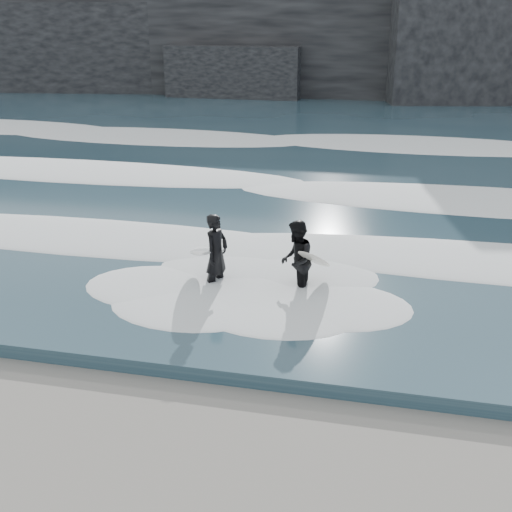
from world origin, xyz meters
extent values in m
plane|color=#8C6D5B|center=(0.00, 0.00, 0.00)|extent=(120.00, 120.00, 0.00)
cube|color=#2A4553|center=(0.00, 29.00, 0.15)|extent=(90.00, 52.00, 0.30)
cube|color=black|center=(0.00, 46.00, 5.00)|extent=(70.00, 9.00, 10.00)
ellipsoid|color=white|center=(0.00, 9.00, 0.40)|extent=(60.00, 3.20, 0.20)
ellipsoid|color=white|center=(0.00, 16.00, 0.42)|extent=(60.00, 4.00, 0.24)
ellipsoid|color=white|center=(0.00, 25.00, 0.45)|extent=(60.00, 4.80, 0.30)
imported|color=black|center=(0.56, 6.90, 0.97)|extent=(0.67, 0.82, 1.95)
ellipsoid|color=white|center=(0.16, 6.95, 1.01)|extent=(1.09, 1.99, 0.61)
imported|color=black|center=(2.42, 7.00, 0.95)|extent=(0.78, 0.96, 1.89)
ellipsoid|color=silver|center=(2.84, 7.00, 1.02)|extent=(0.87, 1.73, 1.00)
camera|label=1|loc=(4.55, -6.51, 6.24)|focal=45.00mm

